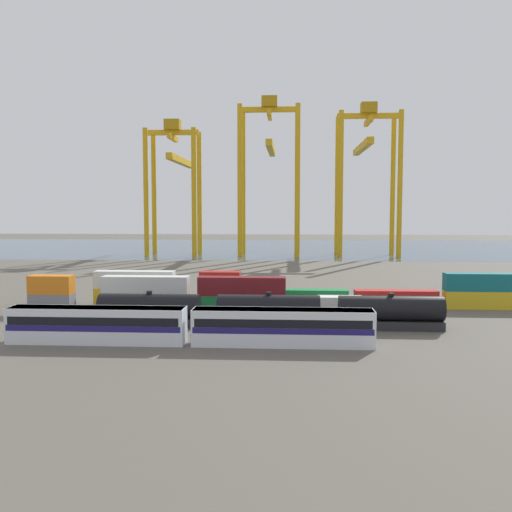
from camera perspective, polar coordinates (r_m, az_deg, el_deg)
The scene contains 23 objects.
ground_plane at distance 119.28m, azimuth -0.44°, elevation -2.23°, with size 420.00×420.00×0.00m, color #5B564C.
harbour_water at distance 213.17m, azimuth 1.30°, elevation 0.84°, with size 400.00×110.00×0.01m, color #384C60.
passenger_train at distance 61.23m, azimuth -6.82°, elevation -6.91°, with size 39.46×3.14×3.90m.
freight_tank_row at distance 69.07m, azimuth 1.28°, elevation -5.58°, with size 42.07×2.96×4.42m.
shipping_container_2 at distance 84.84m, azimuth -20.01°, elevation -4.48°, with size 6.04×2.44×2.60m, color slate.
shipping_container_3 at distance 84.48m, azimuth -20.06°, elevation -2.74°, with size 6.04×2.44×2.60m, color orange.
shipping_container_4 at distance 80.44m, azimuth -11.11°, elevation -4.78°, with size 12.10×2.44×2.60m, color #146066.
shipping_container_5 at distance 80.05m, azimuth -11.14°, elevation -2.94°, with size 12.10×2.44×2.60m, color silver.
shipping_container_6 at distance 78.15m, azimuth -1.43°, elevation -4.97°, with size 12.10×2.44×2.60m, color #197538.
shipping_container_7 at distance 77.75m, azimuth -1.44°, elevation -3.08°, with size 12.10×2.44×2.60m, color maroon.
shipping_container_8 at distance 78.17m, azimuth 8.53°, elevation -5.02°, with size 6.04×2.44×2.60m, color silver.
shipping_container_9 at distance 91.87m, azimuth -20.07°, elevation -3.80°, with size 6.04×2.44×2.60m, color #1C4299.
shipping_container_10 at distance 87.49m, azimuth -12.19°, elevation -4.03°, with size 12.10×2.44×2.60m, color gold.
shipping_container_11 at distance 87.13m, azimuth -12.22°, elevation -2.34°, with size 12.10×2.44×2.60m, color silver.
shipping_container_12 at distance 84.91m, azimuth -3.66°, elevation -4.20°, with size 6.04×2.44×2.60m, color #197538.
shipping_container_13 at distance 84.55m, azimuth -3.67°, elevation -2.46°, with size 6.04×2.44×2.60m, color #AD211C.
shipping_container_14 at distance 84.30m, azimuth 5.21°, elevation -4.27°, with size 12.10×2.44×2.60m, color #197538.
shipping_container_15 at distance 85.69m, azimuth 13.99°, elevation -4.25°, with size 12.10×2.44×2.60m, color #AD211C.
shipping_container_16 at distance 89.00m, azimuth 22.30°, elevation -4.13°, with size 12.10×2.44×2.60m, color gold.
shipping_container_17 at distance 88.65m, azimuth 22.35°, elevation -2.47°, with size 12.10×2.44×2.60m, color #146066.
gantry_crane_west at distance 184.67m, azimuth -8.18°, elevation 8.32°, with size 16.56×39.92×42.61m.
gantry_crane_central at distance 180.41m, azimuth 1.40°, elevation 9.59°, with size 19.09×37.17×49.38m.
gantry_crane_east at distance 182.27m, azimuth 11.15°, elevation 9.24°, with size 19.22×39.69×47.14m.
Camera 1 is at (8.14, -78.12, 14.46)m, focal length 39.42 mm.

